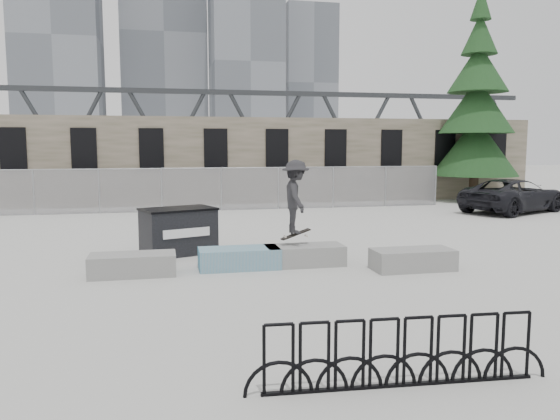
# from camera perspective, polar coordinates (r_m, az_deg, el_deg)

# --- Properties ---
(ground) EXTENTS (120.00, 120.00, 0.00)m
(ground) POSITION_cam_1_polar(r_m,az_deg,el_deg) (13.72, -0.70, -6.14)
(ground) COLOR #B3B3AE
(ground) RESTS_ON ground
(stone_wall) EXTENTS (36.00, 2.58, 4.50)m
(stone_wall) POSITION_cam_1_polar(r_m,az_deg,el_deg) (29.48, -6.94, 5.18)
(stone_wall) COLOR #685F4C
(stone_wall) RESTS_ON ground
(chainlink_fence) EXTENTS (22.06, 0.06, 2.02)m
(chainlink_fence) POSITION_cam_1_polar(r_m,az_deg,el_deg) (25.82, -6.16, 2.25)
(chainlink_fence) COLOR gray
(chainlink_fence) RESTS_ON ground
(planter_far_left) EXTENTS (2.00, 0.90, 0.51)m
(planter_far_left) POSITION_cam_1_polar(r_m,az_deg,el_deg) (13.43, -15.13, -5.44)
(planter_far_left) COLOR gray
(planter_far_left) RESTS_ON ground
(planter_center_left) EXTENTS (2.00, 0.90, 0.51)m
(planter_center_left) POSITION_cam_1_polar(r_m,az_deg,el_deg) (13.72, -4.30, -4.96)
(planter_center_left) COLOR teal
(planter_center_left) RESTS_ON ground
(planter_center_right) EXTENTS (2.00, 0.90, 0.51)m
(planter_center_right) POSITION_cam_1_polar(r_m,az_deg,el_deg) (14.07, 2.58, -4.65)
(planter_center_right) COLOR gray
(planter_center_right) RESTS_ON ground
(planter_offset) EXTENTS (2.00, 0.90, 0.51)m
(planter_offset) POSITION_cam_1_polar(r_m,az_deg,el_deg) (13.93, 13.70, -4.96)
(planter_offset) COLOR gray
(planter_offset) RESTS_ON ground
(dumpster) EXTENTS (2.28, 1.83, 1.31)m
(dumpster) POSITION_cam_1_polar(r_m,az_deg,el_deg) (15.70, -10.56, -2.14)
(dumpster) COLOR black
(dumpster) RESTS_ON ground
(bike_rack) EXTENTS (4.04, 0.29, 0.90)m
(bike_rack) POSITION_cam_1_polar(r_m,az_deg,el_deg) (7.33, 12.53, -14.43)
(bike_rack) COLOR black
(bike_rack) RESTS_ON ground
(spruce_tree) EXTENTS (4.62, 4.62, 11.50)m
(spruce_tree) POSITION_cam_1_polar(r_m,az_deg,el_deg) (31.93, 19.86, 9.57)
(spruce_tree) COLOR #38281E
(spruce_tree) RESTS_ON ground
(skyline_towers) EXTENTS (58.00, 28.00, 48.00)m
(skyline_towers) POSITION_cam_1_polar(r_m,az_deg,el_deg) (108.39, -11.46, 16.10)
(skyline_towers) COLOR slate
(skyline_towers) RESTS_ON ground
(truss_bridge) EXTENTS (70.00, 3.00, 9.80)m
(truss_bridge) POSITION_cam_1_polar(r_m,az_deg,el_deg) (69.27, -1.54, 7.69)
(truss_bridge) COLOR #2D3033
(truss_bridge) RESTS_ON ground
(suv) EXTENTS (6.07, 4.51, 1.53)m
(suv) POSITION_cam_1_polar(r_m,az_deg,el_deg) (27.22, 23.23, 1.40)
(suv) COLOR black
(suv) RESTS_ON ground
(skateboarder) EXTENTS (0.79, 1.25, 2.05)m
(skateboarder) POSITION_cam_1_polar(r_m,az_deg,el_deg) (13.97, 1.66, 1.39)
(skateboarder) COLOR #262628
(skateboarder) RESTS_ON ground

